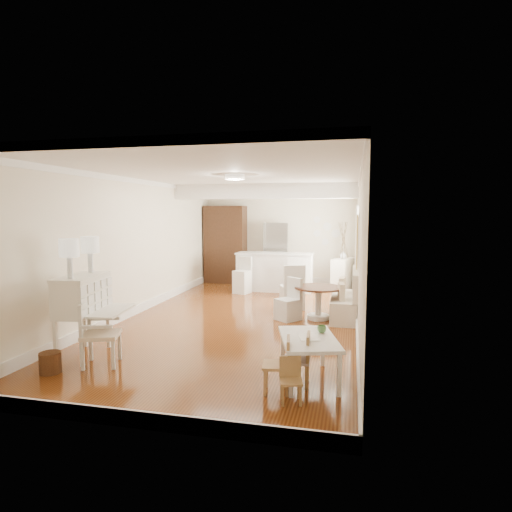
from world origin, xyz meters
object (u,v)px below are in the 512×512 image
at_px(kids_table, 308,359).
at_px(wicker_basket, 50,363).
at_px(kids_chair_c, 291,381).
at_px(secretary_bureau, 83,316).
at_px(kids_chair_a, 276,364).
at_px(dining_table, 318,303).
at_px(slip_chair_near, 288,299).
at_px(pantry_cabinet, 226,244).
at_px(fridge, 288,254).
at_px(gustavian_armchair, 101,333).
at_px(bar_stool_right, 295,277).
at_px(sideboard, 343,274).
at_px(bar_stool_left, 242,275).
at_px(kids_chair_b, 297,359).
at_px(slip_chair_far, 292,286).
at_px(breakfast_counter, 275,272).

bearing_deg(kids_table, wicker_basket, -171.37).
bearing_deg(kids_chair_c, secretary_bureau, 150.99).
bearing_deg(kids_chair_c, kids_chair_a, 116.12).
height_order(kids_chair_c, dining_table, dining_table).
distance_m(wicker_basket, slip_chair_near, 4.37).
distance_m(wicker_basket, pantry_cabinet, 7.66).
bearing_deg(fridge, kids_chair_c, -81.22).
bearing_deg(slip_chair_near, gustavian_armchair, -85.28).
bearing_deg(bar_stool_right, gustavian_armchair, -119.14).
relative_size(bar_stool_right, sideboard, 1.07).
xyz_separation_m(bar_stool_left, pantry_cabinet, (-0.93, 1.61, 0.67)).
bearing_deg(kids_chair_c, kids_chair_b, 76.28).
height_order(secretary_bureau, gustavian_armchair, secretary_bureau).
bearing_deg(dining_table, kids_table, -87.76).
bearing_deg(bar_stool_right, fridge, 95.07).
bearing_deg(bar_stool_left, kids_chair_c, -53.11).
bearing_deg(kids_chair_b, fridge, -173.40).
xyz_separation_m(kids_chair_a, kids_chair_b, (0.21, 0.25, -0.00)).
xyz_separation_m(secretary_bureau, dining_table, (3.20, 2.97, -0.28)).
height_order(gustavian_armchair, kids_table, gustavian_armchair).
height_order(kids_table, kids_chair_b, kids_chair_b).
xyz_separation_m(kids_chair_b, dining_table, (-0.00, 3.35, -0.01)).
bearing_deg(bar_stool_right, kids_chair_b, -91.46).
xyz_separation_m(kids_table, bar_stool_right, (-0.88, 5.35, 0.20)).
bearing_deg(wicker_basket, slip_chair_far, 60.09).
xyz_separation_m(kids_chair_b, pantry_cabinet, (-3.10, 7.27, 0.82)).
bearing_deg(kids_chair_c, slip_chair_near, 85.36).
bearing_deg(dining_table, kids_chair_b, -89.99).
height_order(kids_chair_b, sideboard, sideboard).
xyz_separation_m(kids_chair_a, dining_table, (0.21, 3.59, -0.01)).
height_order(dining_table, slip_chair_far, slip_chair_far).
xyz_separation_m(dining_table, pantry_cabinet, (-3.10, 3.93, 0.82)).
bearing_deg(gustavian_armchair, breakfast_counter, -30.87).
bearing_deg(bar_stool_right, secretary_bureau, -124.53).
bearing_deg(kids_chair_c, bar_stool_left, 95.70).
height_order(slip_chair_far, sideboard, slip_chair_far).
relative_size(kids_chair_b, fridge, 0.37).
bearing_deg(kids_chair_a, bar_stool_right, 177.92).
bearing_deg(kids_table, bar_stool_right, 99.39).
height_order(kids_table, fridge, fridge).
height_order(slip_chair_far, pantry_cabinet, pantry_cabinet).
xyz_separation_m(gustavian_armchair, kids_chair_b, (2.73, -0.10, -0.11)).
distance_m(secretary_bureau, kids_chair_b, 3.23).
relative_size(dining_table, bar_stool_right, 0.99).
xyz_separation_m(slip_chair_near, slip_chair_far, (-0.06, 1.02, 0.08)).
bearing_deg(kids_table, sideboard, 87.65).
bearing_deg(slip_chair_near, bar_stool_right, 134.31).
xyz_separation_m(wicker_basket, sideboard, (3.62, 7.12, 0.29)).
height_order(kids_chair_a, kids_chair_b, kids_chair_a).
relative_size(kids_chair_b, breakfast_counter, 0.32).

